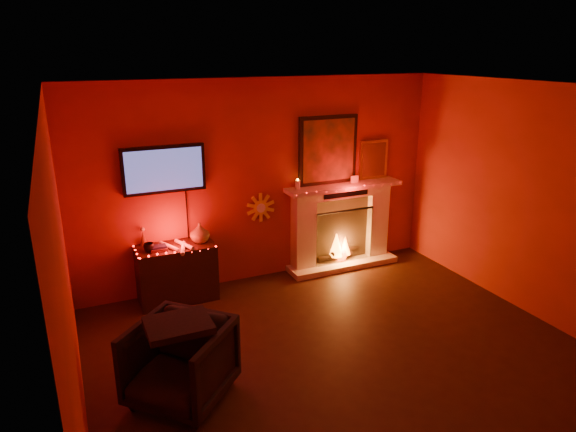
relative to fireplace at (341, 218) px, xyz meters
name	(u,v)px	position (x,y,z in m)	size (l,w,h in m)	color
room	(365,244)	(-1.14, -2.39, 0.63)	(5.00, 5.00, 5.00)	black
fireplace	(341,218)	(0.00, 0.00, 0.00)	(1.72, 0.40, 2.18)	beige
tv	(164,170)	(-2.44, 0.06, 0.92)	(1.00, 0.07, 1.24)	black
sunburst_clock	(261,208)	(-1.19, 0.09, 0.28)	(0.40, 0.03, 0.40)	yellow
console_table	(177,271)	(-2.41, -0.13, -0.33)	(0.95, 0.60, 0.98)	black
armchair	(180,362)	(-2.82, -2.07, -0.35)	(0.80, 0.82, 0.75)	black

